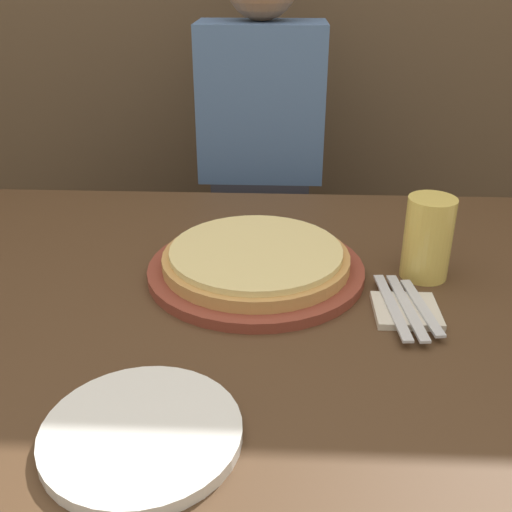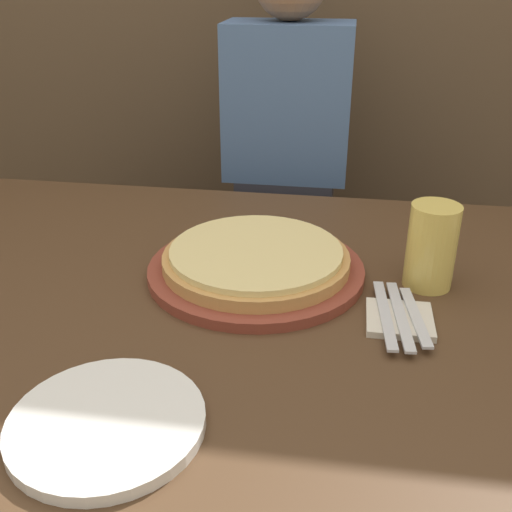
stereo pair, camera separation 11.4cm
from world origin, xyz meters
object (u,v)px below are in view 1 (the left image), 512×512
(pizza_on_board, at_px, (256,263))
(dinner_plate, at_px, (142,433))
(fork, at_px, (392,306))
(spoon, at_px, (421,307))
(beer_glass, at_px, (428,235))
(dinner_knife, at_px, (407,306))
(diner_person, at_px, (261,195))

(pizza_on_board, relative_size, dinner_plate, 1.62)
(fork, relative_size, spoon, 1.18)
(dinner_plate, distance_m, fork, 0.48)
(beer_glass, bearing_deg, fork, -120.15)
(spoon, bearing_deg, fork, -180.00)
(dinner_plate, bearing_deg, pizza_on_board, 74.47)
(dinner_knife, bearing_deg, diner_person, 109.38)
(beer_glass, xyz_separation_m, dinner_plate, (-0.45, -0.46, -0.08))
(pizza_on_board, relative_size, fork, 1.92)
(beer_glass, relative_size, dinner_plate, 0.62)
(dinner_plate, distance_m, dinner_knife, 0.50)
(spoon, distance_m, diner_person, 0.86)
(beer_glass, distance_m, diner_person, 0.76)
(pizza_on_board, bearing_deg, dinner_plate, -105.53)
(fork, height_order, dinner_knife, same)
(beer_glass, xyz_separation_m, dinner_knife, (-0.06, -0.14, -0.07))
(pizza_on_board, xyz_separation_m, dinner_knife, (0.26, -0.13, -0.01))
(diner_person, bearing_deg, fork, -72.24)
(pizza_on_board, distance_m, dinner_knife, 0.29)
(dinner_knife, bearing_deg, pizza_on_board, 153.78)
(fork, xyz_separation_m, dinner_knife, (0.03, 0.00, 0.00))
(spoon, xyz_separation_m, diner_person, (-0.30, 0.79, -0.10))
(pizza_on_board, xyz_separation_m, spoon, (0.29, -0.13, -0.01))
(dinner_knife, height_order, diner_person, diner_person)
(beer_glass, bearing_deg, pizza_on_board, -178.05)
(dinner_plate, bearing_deg, diner_person, 84.41)
(beer_glass, height_order, spoon, beer_glass)
(pizza_on_board, height_order, beer_glass, beer_glass)
(fork, distance_m, dinner_knife, 0.03)
(dinner_plate, distance_m, diner_person, 1.12)
(dinner_knife, relative_size, diner_person, 0.16)
(beer_glass, bearing_deg, diner_person, 117.24)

